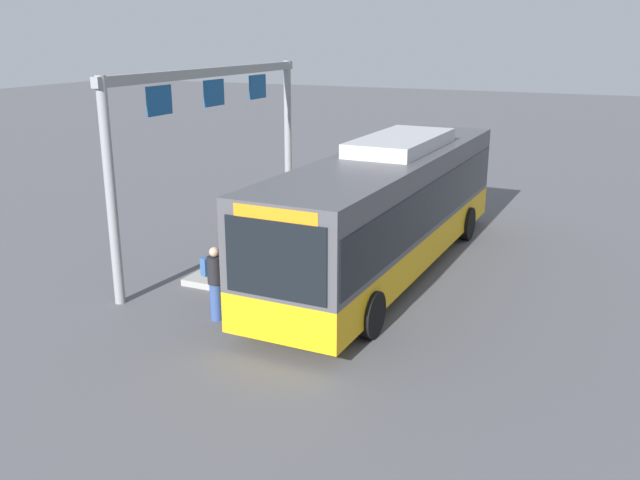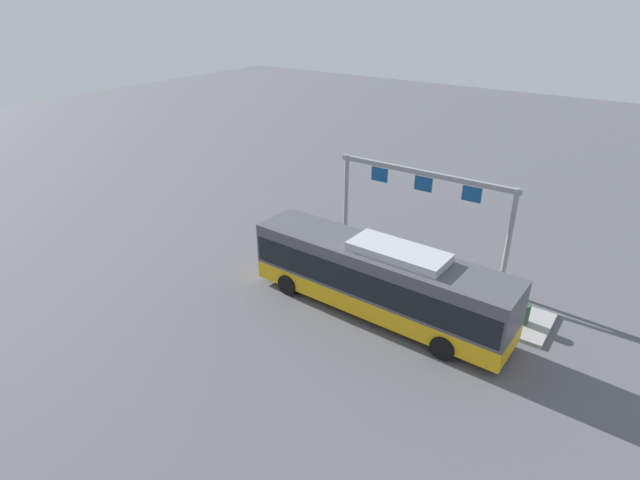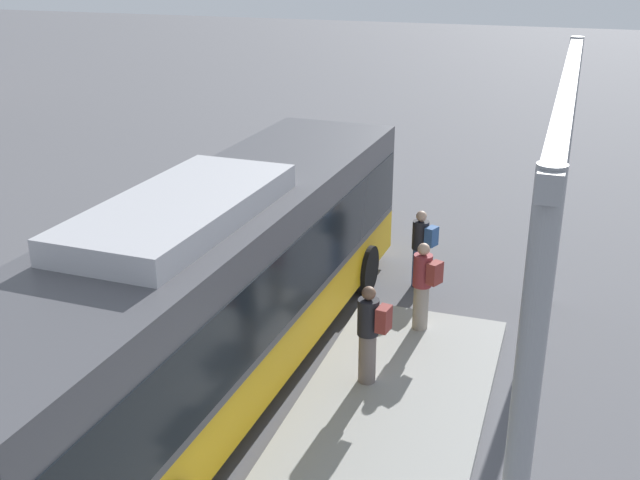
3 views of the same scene
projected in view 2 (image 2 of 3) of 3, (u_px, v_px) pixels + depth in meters
ground_plane at (376, 312)px, 22.69m from camera, size 120.00×120.00×0.00m
platform_curb at (438, 294)px, 23.87m from camera, size 10.00×2.80×0.16m
bus_main at (378, 277)px, 21.89m from camera, size 11.92×2.95×3.46m
person_boarding at (321, 247)px, 26.43m from camera, size 0.47×0.60×1.67m
person_waiting_near at (361, 252)px, 25.60m from camera, size 0.50×0.60×1.67m
person_waiting_mid at (393, 267)px, 24.22m from camera, size 0.39×0.56×1.67m
platform_sign_gantry at (422, 198)px, 24.85m from camera, size 9.16×0.24×5.20m
trash_bin at (523, 313)px, 21.51m from camera, size 0.52×0.52×0.90m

